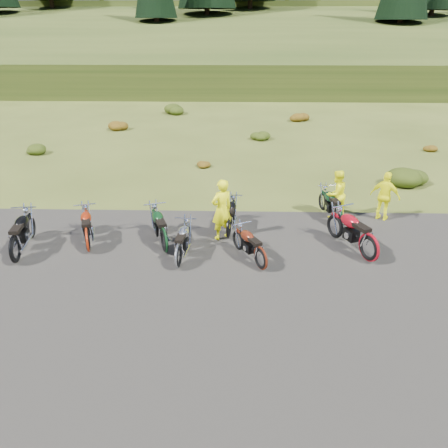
{
  "coord_description": "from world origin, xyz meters",
  "views": [
    {
      "loc": [
        1.17,
        -10.24,
        6.13
      ],
      "look_at": [
        0.85,
        1.09,
        0.87
      ],
      "focal_mm": 35.0,
      "sensor_mm": 36.0,
      "label": 1
    }
  ],
  "objects_px": {
    "motorcycle_7": "(337,226)",
    "person_middle": "(222,210)",
    "motorcycle_0": "(18,262)",
    "motorcycle_3": "(179,268)"
  },
  "relations": [
    {
      "from": "person_middle",
      "to": "motorcycle_0",
      "type": "bearing_deg",
      "value": -16.81
    },
    {
      "from": "motorcycle_3",
      "to": "motorcycle_7",
      "type": "distance_m",
      "value": 5.63
    },
    {
      "from": "motorcycle_0",
      "to": "motorcycle_3",
      "type": "distance_m",
      "value": 4.55
    },
    {
      "from": "motorcycle_7",
      "to": "person_middle",
      "type": "height_order",
      "value": "person_middle"
    },
    {
      "from": "motorcycle_0",
      "to": "motorcycle_7",
      "type": "bearing_deg",
      "value": -82.48
    },
    {
      "from": "motorcycle_7",
      "to": "motorcycle_3",
      "type": "bearing_deg",
      "value": 108.83
    },
    {
      "from": "motorcycle_3",
      "to": "person_middle",
      "type": "height_order",
      "value": "person_middle"
    },
    {
      "from": "motorcycle_7",
      "to": "person_middle",
      "type": "bearing_deg",
      "value": 93.85
    },
    {
      "from": "person_middle",
      "to": "motorcycle_3",
      "type": "bearing_deg",
      "value": 25.15
    },
    {
      "from": "motorcycle_7",
      "to": "person_middle",
      "type": "distance_m",
      "value": 4.01
    }
  ]
}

